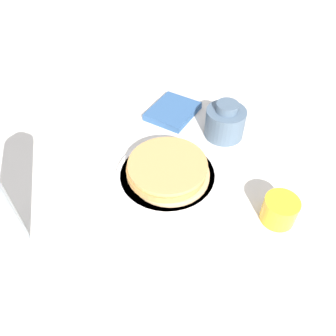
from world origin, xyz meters
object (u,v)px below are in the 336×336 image
at_px(plate, 168,175).
at_px(pancake_stack, 169,170).
at_px(juice_glass, 280,210).
at_px(cream_jug, 226,122).

distance_m(plate, pancake_stack, 0.03).
xyz_separation_m(juice_glass, cream_jug, (-0.28, -0.09, 0.01)).
height_order(pancake_stack, juice_glass, juice_glass).
bearing_deg(juice_glass, pancake_stack, -113.25).
bearing_deg(pancake_stack, plate, -165.89).
height_order(plate, pancake_stack, pancake_stack).
xyz_separation_m(pancake_stack, cream_jug, (-0.18, 0.15, 0.01)).
relative_size(plate, pancake_stack, 1.27).
xyz_separation_m(plate, pancake_stack, (0.01, 0.00, 0.03)).
distance_m(juice_glass, cream_jug, 0.30).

